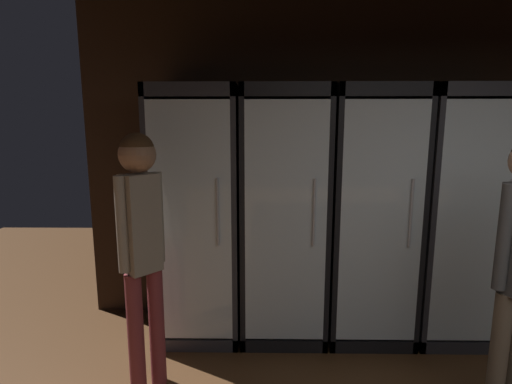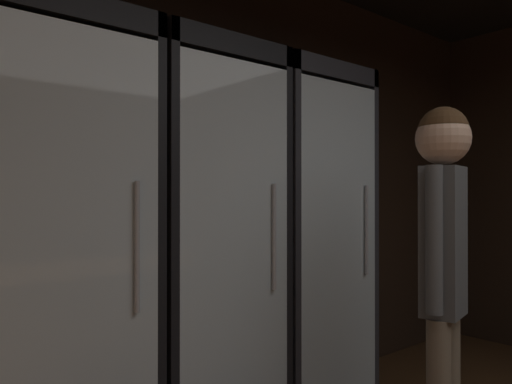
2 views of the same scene
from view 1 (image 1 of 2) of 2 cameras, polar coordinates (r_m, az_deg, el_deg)
name	(u,v)px [view 1 (image 1 of 2)]	position (r m, az deg, el deg)	size (l,w,h in m)	color
wall_back	(419,166)	(3.69, 23.56, 3.69)	(6.00, 0.06, 2.80)	black
cooler_far_left	(199,216)	(3.18, -8.66, -3.69)	(0.68, 0.69, 2.05)	#2B2B30
cooler_left	(283,216)	(3.14, 4.11, -3.65)	(0.68, 0.69, 2.05)	black
cooler_center	(367,216)	(3.25, 16.56, -3.53)	(0.68, 0.69, 2.05)	black
cooler_right	(451,218)	(3.51, 27.63, -3.51)	(0.68, 0.69, 2.05)	#2B2B30
shopper_far	(141,233)	(2.47, -17.09, -5.95)	(0.25, 0.26, 1.71)	brown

